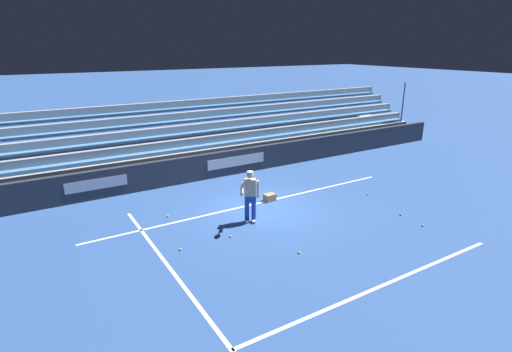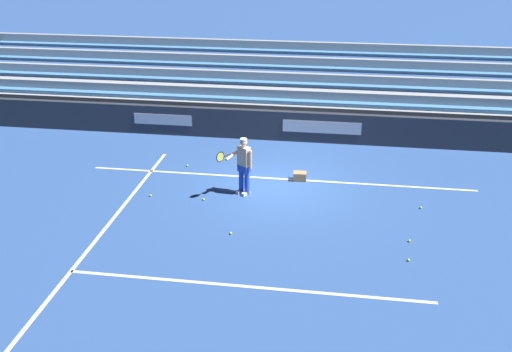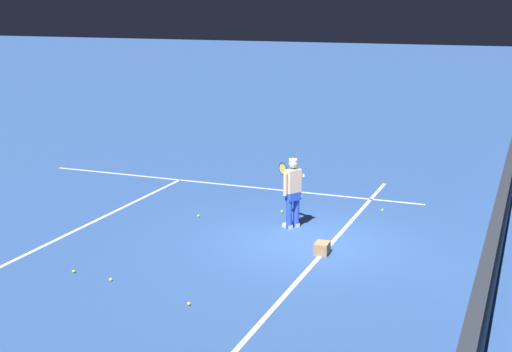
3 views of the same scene
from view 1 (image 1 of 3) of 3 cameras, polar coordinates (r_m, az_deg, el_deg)
name	(u,v)px [view 1 (image 1 of 3)]	position (r m, az deg, el deg)	size (l,w,h in m)	color
ground_plane	(261,209)	(14.07, 0.79, -4.70)	(160.00, 160.00, 0.00)	#2D5193
court_baseline_white	(254,204)	(14.47, -0.27, -4.03)	(12.00, 0.10, 0.01)	white
court_sideline_white	(200,308)	(9.30, -8.05, -18.11)	(0.10, 12.00, 0.01)	white
court_service_line_white	(383,285)	(10.38, 17.71, -14.64)	(8.22, 0.10, 0.01)	white
back_wall_sponsor_board	(212,166)	(17.24, -6.37, 1.49)	(27.81, 0.25, 1.10)	#2D333D
bleacher_stand	(191,150)	(19.16, -9.23, 3.73)	(26.42, 3.20, 3.40)	#9EA3A8
tennis_player	(250,196)	(12.73, -0.86, -2.90)	(0.94, 0.85, 1.71)	blue
ball_box_cardboard	(270,197)	(14.75, 1.98, -3.06)	(0.40, 0.30, 0.26)	#A87F51
tennis_ball_on_baseline	(231,236)	(12.10, -3.64, -8.58)	(0.07, 0.07, 0.07)	#CCE533
tennis_ball_midcourt	(423,225)	(13.82, 22.74, -6.51)	(0.07, 0.07, 0.07)	#CCE533
tennis_ball_near_player	(401,214)	(14.39, 19.98, -5.18)	(0.07, 0.07, 0.07)	#CCE533
tennis_ball_by_box	(367,194)	(15.90, 15.63, -2.52)	(0.07, 0.07, 0.07)	#CCE533
tennis_ball_toward_net	(180,249)	(11.55, -10.76, -10.27)	(0.07, 0.07, 0.07)	#CCE533
tennis_ball_stray_back	(299,253)	(11.27, 6.18, -10.81)	(0.07, 0.07, 0.07)	#CCE533
tennis_ball_far_right	(168,216)	(13.74, -12.52, -5.60)	(0.07, 0.07, 0.07)	#CCE533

